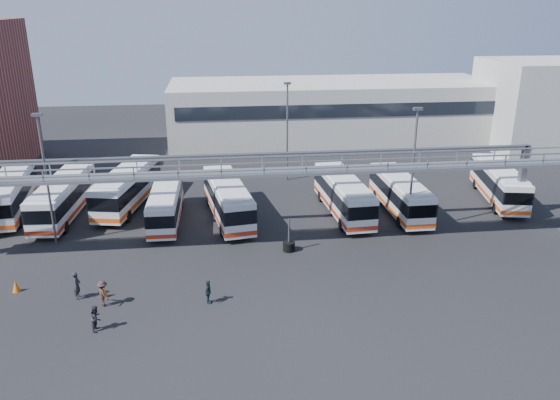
{
  "coord_description": "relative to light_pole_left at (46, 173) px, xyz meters",
  "views": [
    {
      "loc": [
        -3.22,
        -32.64,
        17.66
      ],
      "look_at": [
        1.35,
        6.0,
        3.57
      ],
      "focal_mm": 35.0,
      "sensor_mm": 36.0,
      "label": 1
    }
  ],
  "objects": [
    {
      "name": "bus_4",
      "position": [
        13.5,
        3.58,
        -3.84
      ],
      "size": [
        4.25,
        11.49,
        3.41
      ],
      "rotation": [
        0.0,
        0.0,
        0.15
      ],
      "color": "silver",
      "rests_on": "ground"
    },
    {
      "name": "bus_0",
      "position": [
        -5.44,
        7.02,
        -3.84
      ],
      "size": [
        3.99,
        11.48,
        3.42
      ],
      "rotation": [
        0.0,
        0.0,
        0.13
      ],
      "color": "silver",
      "rests_on": "ground"
    },
    {
      "name": "bus_6",
      "position": [
        23.61,
        3.53,
        -3.86
      ],
      "size": [
        3.22,
        11.25,
        3.38
      ],
      "rotation": [
        0.0,
        0.0,
        0.06
      ],
      "color": "silver",
      "rests_on": "ground"
    },
    {
      "name": "pedestrian_c",
      "position": [
        5.44,
        -10.02,
        -4.88
      ],
      "size": [
        1.15,
        1.25,
        1.69
      ],
      "primitive_type": "imported",
      "rotation": [
        0.0,
        0.0,
        2.2
      ],
      "color": "#322122",
      "rests_on": "ground"
    },
    {
      "name": "bus_2",
      "position": [
        4.53,
        7.74,
        -3.78
      ],
      "size": [
        4.96,
        11.87,
        3.52
      ],
      "rotation": [
        0.0,
        0.0,
        -0.2
      ],
      "color": "silver",
      "rests_on": "ground"
    },
    {
      "name": "pedestrian_a",
      "position": [
        3.64,
        -8.89,
        -4.81
      ],
      "size": [
        0.45,
        0.68,
        1.83
      ],
      "primitive_type": "imported",
      "rotation": [
        0.0,
        0.0,
        1.55
      ],
      "color": "black",
      "rests_on": "ground"
    },
    {
      "name": "pedestrian_d",
      "position": [
        11.86,
        -10.47,
        -4.95
      ],
      "size": [
        0.6,
        0.98,
        1.55
      ],
      "primitive_type": "imported",
      "rotation": [
        0.0,
        0.0,
        1.31
      ],
      "color": "#1A292E",
      "rests_on": "ground"
    },
    {
      "name": "pedestrian_b",
      "position": [
        5.55,
        -12.73,
        -4.94
      ],
      "size": [
        0.73,
        0.86,
        1.57
      ],
      "primitive_type": "imported",
      "rotation": [
        0.0,
        0.0,
        1.38
      ],
      "color": "#241E2A",
      "rests_on": "ground"
    },
    {
      "name": "light_pole_left",
      "position": [
        0.0,
        0.0,
        0.0
      ],
      "size": [
        0.7,
        0.35,
        10.21
      ],
      "color": "#4C4F54",
      "rests_on": "ground"
    },
    {
      "name": "light_pole_mid",
      "position": [
        28.0,
        -1.0,
        0.0
      ],
      "size": [
        0.7,
        0.35,
        10.21
      ],
      "color": "#4C4F54",
      "rests_on": "ground"
    },
    {
      "name": "building_right",
      "position": [
        54.0,
        24.0,
        -0.23
      ],
      "size": [
        14.0,
        12.0,
        11.0
      ],
      "primitive_type": "cube",
      "color": "#B2B2AD",
      "rests_on": "ground"
    },
    {
      "name": "gantry",
      "position": [
        16.0,
        -2.13,
        -0.22
      ],
      "size": [
        51.4,
        5.15,
        7.1
      ],
      "color": "gray",
      "rests_on": "ground"
    },
    {
      "name": "bus_1",
      "position": [
        -0.68,
        5.58,
        -3.85
      ],
      "size": [
        3.27,
        11.28,
        3.39
      ],
      "rotation": [
        0.0,
        0.0,
        -0.06
      ],
      "color": "silver",
      "rests_on": "ground"
    },
    {
      "name": "light_pole_back",
      "position": [
        20.0,
        14.0,
        0.0
      ],
      "size": [
        0.7,
        0.35,
        10.21
      ],
      "color": "#4C4F54",
      "rests_on": "ground"
    },
    {
      "name": "ground",
      "position": [
        16.0,
        -8.0,
        -5.73
      ],
      "size": [
        140.0,
        140.0,
        0.0
      ],
      "primitive_type": "plane",
      "color": "black",
      "rests_on": "ground"
    },
    {
      "name": "cone_left",
      "position": [
        5.23,
        -8.95,
        -5.34
      ],
      "size": [
        0.53,
        0.53,
        0.78
      ],
      "primitive_type": "cone",
      "rotation": [
        0.0,
        0.0,
        -0.09
      ],
      "color": "#D35B0B",
      "rests_on": "ground"
    },
    {
      "name": "bus_9",
      "position": [
        38.88,
        5.2,
        -3.89
      ],
      "size": [
        4.63,
        11.19,
        3.31
      ],
      "rotation": [
        0.0,
        0.0,
        -0.2
      ],
      "color": "silver",
      "rests_on": "ground"
    },
    {
      "name": "bus_3",
      "position": [
        8.26,
        3.48,
        -4.05
      ],
      "size": [
        2.43,
        10.03,
        3.04
      ],
      "rotation": [
        0.0,
        0.0,
        -0.01
      ],
      "color": "silver",
      "rests_on": "ground"
    },
    {
      "name": "warehouse",
      "position": [
        28.0,
        30.0,
        -1.73
      ],
      "size": [
        42.0,
        14.0,
        8.0
      ],
      "primitive_type": "cube",
      "color": "#9E9E99",
      "rests_on": "ground"
    },
    {
      "name": "tire_stack",
      "position": [
        17.85,
        -3.5,
        -5.29
      ],
      "size": [
        0.91,
        0.91,
        2.61
      ],
      "color": "black",
      "rests_on": "ground"
    },
    {
      "name": "bus_7",
      "position": [
        28.69,
        3.33,
        -3.92
      ],
      "size": [
        2.57,
        10.74,
        3.26
      ],
      "rotation": [
        0.0,
        0.0,
        0.01
      ],
      "color": "silver",
      "rests_on": "ground"
    },
    {
      "name": "cone_right",
      "position": [
        -0.56,
        -7.54,
        -5.34
      ],
      "size": [
        0.57,
        0.57,
        0.78
      ],
      "primitive_type": "cone",
      "rotation": [
        0.0,
        0.0,
        -0.18
      ],
      "color": "#D35B0B",
      "rests_on": "ground"
    }
  ]
}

